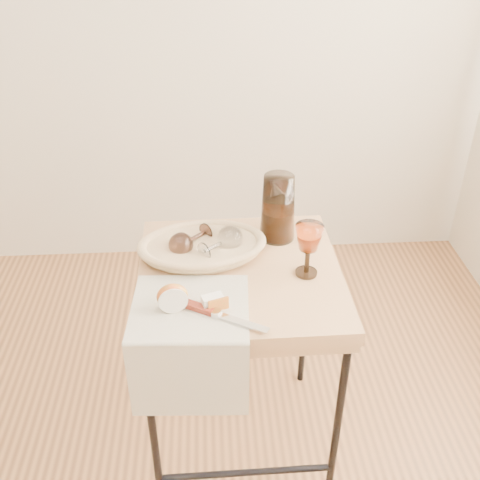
{
  "coord_description": "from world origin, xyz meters",
  "views": [
    {
      "loc": [
        0.42,
        -0.85,
        1.77
      ],
      "look_at": [
        0.51,
        0.5,
        0.9
      ],
      "focal_mm": 42.09,
      "sensor_mm": 36.0,
      "label": 1
    }
  ],
  "objects_px": {
    "goblet_lying_b": "(219,244)",
    "side_table": "(240,363)",
    "wine_goblet": "(308,250)",
    "apple_half": "(172,296)",
    "tea_towel": "(190,308)",
    "bread_basket": "(202,248)",
    "table_knife": "(220,314)",
    "goblet_lying_a": "(192,239)",
    "pitcher": "(278,207)"
  },
  "relations": [
    {
      "from": "side_table",
      "to": "table_knife",
      "type": "height_order",
      "value": "table_knife"
    },
    {
      "from": "goblet_lying_a",
      "to": "pitcher",
      "type": "relative_size",
      "value": 0.48
    },
    {
      "from": "wine_goblet",
      "to": "goblet_lying_a",
      "type": "bearing_deg",
      "value": 158.35
    },
    {
      "from": "pitcher",
      "to": "wine_goblet",
      "type": "relative_size",
      "value": 1.54
    },
    {
      "from": "goblet_lying_b",
      "to": "side_table",
      "type": "bearing_deg",
      "value": -88.33
    },
    {
      "from": "bread_basket",
      "to": "goblet_lying_b",
      "type": "height_order",
      "value": "goblet_lying_b"
    },
    {
      "from": "tea_towel",
      "to": "goblet_lying_a",
      "type": "xyz_separation_m",
      "value": [
        0.0,
        0.27,
        0.05
      ]
    },
    {
      "from": "pitcher",
      "to": "table_knife",
      "type": "distance_m",
      "value": 0.45
    },
    {
      "from": "pitcher",
      "to": "apple_half",
      "type": "height_order",
      "value": "pitcher"
    },
    {
      "from": "side_table",
      "to": "bread_basket",
      "type": "distance_m",
      "value": 0.44
    },
    {
      "from": "side_table",
      "to": "table_knife",
      "type": "relative_size",
      "value": 3.03
    },
    {
      "from": "tea_towel",
      "to": "goblet_lying_a",
      "type": "relative_size",
      "value": 2.57
    },
    {
      "from": "table_knife",
      "to": "side_table",
      "type": "bearing_deg",
      "value": 102.76
    },
    {
      "from": "wine_goblet",
      "to": "tea_towel",
      "type": "bearing_deg",
      "value": -157.92
    },
    {
      "from": "pitcher",
      "to": "tea_towel",
      "type": "bearing_deg",
      "value": -150.28
    },
    {
      "from": "goblet_lying_b",
      "to": "table_knife",
      "type": "distance_m",
      "value": 0.29
    },
    {
      "from": "apple_half",
      "to": "tea_towel",
      "type": "bearing_deg",
      "value": -7.97
    },
    {
      "from": "tea_towel",
      "to": "goblet_lying_b",
      "type": "distance_m",
      "value": 0.26
    },
    {
      "from": "wine_goblet",
      "to": "table_knife",
      "type": "xyz_separation_m",
      "value": [
        -0.26,
        -0.19,
        -0.07
      ]
    },
    {
      "from": "tea_towel",
      "to": "apple_half",
      "type": "height_order",
      "value": "apple_half"
    },
    {
      "from": "bread_basket",
      "to": "goblet_lying_b",
      "type": "bearing_deg",
      "value": -28.07
    },
    {
      "from": "table_knife",
      "to": "tea_towel",
      "type": "bearing_deg",
      "value": 179.57
    },
    {
      "from": "apple_half",
      "to": "goblet_lying_a",
      "type": "bearing_deg",
      "value": 70.93
    },
    {
      "from": "apple_half",
      "to": "table_knife",
      "type": "bearing_deg",
      "value": -28.9
    },
    {
      "from": "bread_basket",
      "to": "goblet_lying_b",
      "type": "distance_m",
      "value": 0.06
    },
    {
      "from": "side_table",
      "to": "tea_towel",
      "type": "bearing_deg",
      "value": -130.69
    },
    {
      "from": "side_table",
      "to": "wine_goblet",
      "type": "height_order",
      "value": "wine_goblet"
    },
    {
      "from": "side_table",
      "to": "bread_basket",
      "type": "relative_size",
      "value": 2.2
    },
    {
      "from": "tea_towel",
      "to": "apple_half",
      "type": "distance_m",
      "value": 0.06
    },
    {
      "from": "pitcher",
      "to": "wine_goblet",
      "type": "distance_m",
      "value": 0.22
    },
    {
      "from": "apple_half",
      "to": "table_knife",
      "type": "distance_m",
      "value": 0.14
    },
    {
      "from": "wine_goblet",
      "to": "apple_half",
      "type": "bearing_deg",
      "value": -160.2
    },
    {
      "from": "tea_towel",
      "to": "bread_basket",
      "type": "bearing_deg",
      "value": 85.11
    },
    {
      "from": "bread_basket",
      "to": "pitcher",
      "type": "height_order",
      "value": "pitcher"
    },
    {
      "from": "goblet_lying_b",
      "to": "wine_goblet",
      "type": "xyz_separation_m",
      "value": [
        0.26,
        -0.1,
        0.03
      ]
    },
    {
      "from": "side_table",
      "to": "apple_half",
      "type": "distance_m",
      "value": 0.5
    },
    {
      "from": "wine_goblet",
      "to": "table_knife",
      "type": "distance_m",
      "value": 0.33
    },
    {
      "from": "side_table",
      "to": "wine_goblet",
      "type": "xyz_separation_m",
      "value": [
        0.2,
        -0.03,
        0.47
      ]
    },
    {
      "from": "goblet_lying_a",
      "to": "table_knife",
      "type": "bearing_deg",
      "value": 60.27
    },
    {
      "from": "table_knife",
      "to": "pitcher",
      "type": "bearing_deg",
      "value": 92.94
    },
    {
      "from": "table_knife",
      "to": "wine_goblet",
      "type": "bearing_deg",
      "value": 64.99
    },
    {
      "from": "pitcher",
      "to": "apple_half",
      "type": "relative_size",
      "value": 3.04
    },
    {
      "from": "side_table",
      "to": "apple_half",
      "type": "xyz_separation_m",
      "value": [
        -0.19,
        -0.17,
        0.43
      ]
    },
    {
      "from": "goblet_lying_a",
      "to": "wine_goblet",
      "type": "height_order",
      "value": "wine_goblet"
    },
    {
      "from": "pitcher",
      "to": "wine_goblet",
      "type": "height_order",
      "value": "pitcher"
    },
    {
      "from": "bread_basket",
      "to": "tea_towel",
      "type": "bearing_deg",
      "value": -104.28
    },
    {
      "from": "apple_half",
      "to": "bread_basket",
      "type": "bearing_deg",
      "value": 63.79
    },
    {
      "from": "tea_towel",
      "to": "bread_basket",
      "type": "xyz_separation_m",
      "value": [
        0.04,
        0.26,
        0.02
      ]
    },
    {
      "from": "tea_towel",
      "to": "goblet_lying_b",
      "type": "relative_size",
      "value": 2.42
    },
    {
      "from": "side_table",
      "to": "pitcher",
      "type": "xyz_separation_m",
      "value": [
        0.13,
        0.18,
        0.5
      ]
    }
  ]
}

